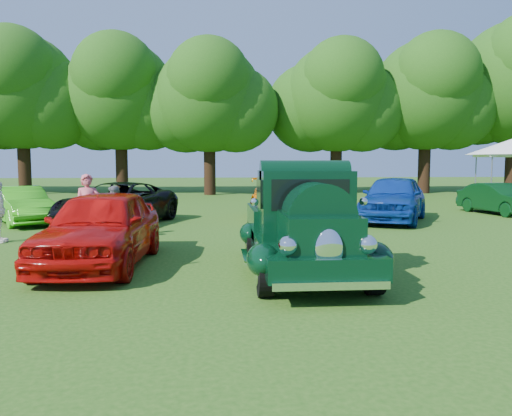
{
  "coord_description": "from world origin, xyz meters",
  "views": [
    {
      "loc": [
        -0.19,
        -10.16,
        2.18
      ],
      "look_at": [
        0.72,
        1.5,
        1.1
      ],
      "focal_mm": 35.0,
      "sensor_mm": 36.0,
      "label": 1
    }
  ],
  "objects": [
    {
      "name": "back_car_black",
      "position": [
        -3.65,
        7.38,
        0.74
      ],
      "size": [
        4.14,
        5.83,
        1.48
      ],
      "primitive_type": "imported",
      "rotation": [
        0.0,
        0.0,
        -0.35
      ],
      "color": "black",
      "rests_on": "ground"
    },
    {
      "name": "back_car_lime",
      "position": [
        -7.08,
        7.93,
        0.66
      ],
      "size": [
        3.39,
        4.12,
        1.32
      ],
      "primitive_type": "imported",
      "rotation": [
        0.0,
        0.0,
        0.59
      ],
      "color": "#32A415",
      "rests_on": "ground"
    },
    {
      "name": "red_convertible",
      "position": [
        -2.62,
        0.44,
        0.81
      ],
      "size": [
        2.15,
        4.84,
        1.62
      ],
      "primitive_type": "imported",
      "rotation": [
        0.0,
        0.0,
        -0.05
      ],
      "color": "#B00A07",
      "rests_on": "ground"
    },
    {
      "name": "hero_pickup",
      "position": [
        1.47,
        -0.53,
        0.87
      ],
      "size": [
        2.4,
        5.16,
        2.02
      ],
      "color": "black",
      "rests_on": "ground"
    },
    {
      "name": "back_car_blue",
      "position": [
        6.28,
        7.67,
        0.85
      ],
      "size": [
        4.12,
        5.38,
        1.71
      ],
      "primitive_type": "imported",
      "rotation": [
        0.0,
        0.0,
        -0.48
      ],
      "color": "navy",
      "rests_on": "ground"
    },
    {
      "name": "back_car_green",
      "position": [
        11.59,
        9.75,
        0.65
      ],
      "size": [
        2.01,
        4.1,
        1.29
      ],
      "primitive_type": "imported",
      "rotation": [
        0.0,
        0.0,
        0.17
      ],
      "color": "black",
      "rests_on": "ground"
    },
    {
      "name": "spectator_grey",
      "position": [
        -3.15,
        4.52,
        0.75
      ],
      "size": [
        0.92,
        0.88,
        1.5
      ],
      "primitive_type": "imported",
      "rotation": [
        0.0,
        0.0,
        -0.59
      ],
      "color": "slate",
      "rests_on": "ground"
    },
    {
      "name": "back_car_orange",
      "position": [
        2.48,
        8.36,
        0.79
      ],
      "size": [
        2.78,
        5.65,
        1.58
      ],
      "primitive_type": "imported",
      "rotation": [
        0.0,
        0.0,
        0.11
      ],
      "color": "orange",
      "rests_on": "ground"
    },
    {
      "name": "ground",
      "position": [
        0.0,
        0.0,
        0.0
      ],
      "size": [
        120.0,
        120.0,
        0.0
      ],
      "primitive_type": "plane",
      "color": "#215012",
      "rests_on": "ground"
    },
    {
      "name": "tree_line",
      "position": [
        -2.5,
        24.21,
        7.04
      ],
      "size": [
        64.3,
        10.52,
        12.49
      ],
      "color": "black",
      "rests_on": "ground"
    },
    {
      "name": "spectator_pink",
      "position": [
        -3.69,
        3.62,
        0.93
      ],
      "size": [
        0.76,
        0.58,
        1.86
      ],
      "primitive_type": "imported",
      "rotation": [
        0.0,
        0.0,
        0.21
      ],
      "color": "#DA5966",
      "rests_on": "ground"
    }
  ]
}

